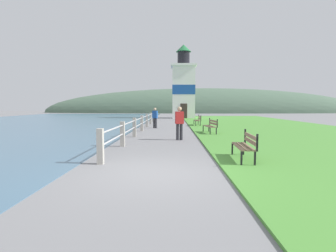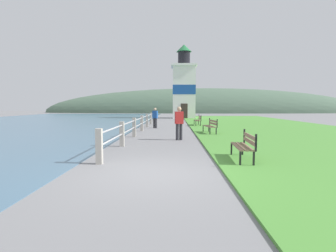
{
  "view_description": "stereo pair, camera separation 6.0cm",
  "coord_description": "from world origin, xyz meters",
  "views": [
    {
      "loc": [
        0.48,
        -6.59,
        1.73
      ],
      "look_at": [
        0.09,
        11.68,
        0.3
      ],
      "focal_mm": 28.0,
      "sensor_mm": 36.0,
      "label": 1
    },
    {
      "loc": [
        0.54,
        -6.59,
        1.73
      ],
      "look_at": [
        0.09,
        11.68,
        0.3
      ],
      "focal_mm": 28.0,
      "sensor_mm": 36.0,
      "label": 2
    }
  ],
  "objects": [
    {
      "name": "distant_hillside",
      "position": [
        8.0,
        58.8,
        0.0
      ],
      "size": [
        80.0,
        16.0,
        12.0
      ],
      "color": "#4C6651",
      "rests_on": "ground_plane"
    },
    {
      "name": "grass_verge",
      "position": [
        7.78,
        14.4,
        0.03
      ],
      "size": [
        12.0,
        43.2,
        0.06
      ],
      "color": "#4C8E38",
      "rests_on": "ground_plane"
    },
    {
      "name": "seawall_railing",
      "position": [
        -1.68,
        12.74,
        0.6
      ],
      "size": [
        0.18,
        23.66,
        1.06
      ],
      "color": "#A8A399",
      "rests_on": "ground_plane"
    },
    {
      "name": "park_bench_midway",
      "position": [
        2.76,
        9.39,
        0.54
      ],
      "size": [
        0.69,
        1.75,
        0.94
      ],
      "rotation": [
        0.0,
        0.0,
        3.27
      ],
      "color": "#846B51",
      "rests_on": "ground_plane"
    },
    {
      "name": "park_bench_near",
      "position": [
        2.71,
        1.48,
        0.54
      ],
      "size": [
        0.57,
        1.66,
        0.94
      ],
      "rotation": [
        0.0,
        0.0,
        3.08
      ],
      "color": "#846B51",
      "rests_on": "ground_plane"
    },
    {
      "name": "ground_plane",
      "position": [
        0.0,
        0.0,
        0.0
      ],
      "size": [
        160.0,
        160.0,
        0.0
      ],
      "primitive_type": "plane",
      "color": "slate"
    },
    {
      "name": "person_strolling",
      "position": [
        -0.95,
        13.45,
        0.84
      ],
      "size": [
        0.43,
        0.33,
        1.56
      ],
      "rotation": [
        0.0,
        0.0,
        1.19
      ],
      "color": "#28282D",
      "rests_on": "ground_plane"
    },
    {
      "name": "lighthouse",
      "position": [
        1.82,
        29.63,
        4.21
      ],
      "size": [
        3.44,
        3.44,
        9.98
      ],
      "color": "white",
      "rests_on": "ground_plane"
    },
    {
      "name": "person_by_railing",
      "position": [
        0.77,
        6.49,
        0.91
      ],
      "size": [
        0.45,
        0.3,
        1.67
      ],
      "rotation": [
        0.0,
        0.0,
        1.77
      ],
      "color": "#28282D",
      "rests_on": "ground_plane"
    },
    {
      "name": "park_bench_far",
      "position": [
        2.56,
        15.71,
        0.54
      ],
      "size": [
        0.49,
        1.7,
        0.94
      ],
      "rotation": [
        0.0,
        0.0,
        3.15
      ],
      "color": "#846B51",
      "rests_on": "ground_plane"
    }
  ]
}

